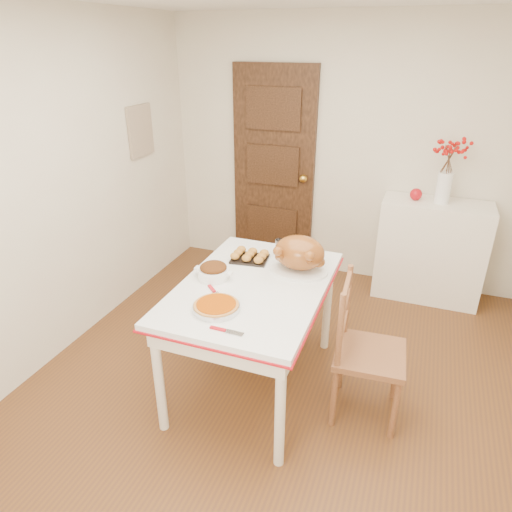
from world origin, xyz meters
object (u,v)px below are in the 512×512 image
at_px(sideboard, 430,251).
at_px(pumpkin_pie, 216,306).
at_px(chair_oak, 370,351).
at_px(turkey_platter, 299,254).
at_px(kitchen_table, 253,336).

distance_m(sideboard, pumpkin_pie, 2.46).
bearing_deg(sideboard, chair_oak, -99.97).
bearing_deg(turkey_platter, pumpkin_pie, -130.97).
bearing_deg(sideboard, turkey_platter, -120.43).
bearing_deg(sideboard, kitchen_table, -121.95).
distance_m(chair_oak, pumpkin_pie, 1.02).
height_order(kitchen_table, pumpkin_pie, pumpkin_pie).
bearing_deg(sideboard, pumpkin_pie, -119.17).
height_order(chair_oak, pumpkin_pie, chair_oak).
xyz_separation_m(sideboard, turkey_platter, (-0.87, -1.48, 0.47)).
distance_m(kitchen_table, chair_oak, 0.79).
bearing_deg(pumpkin_pie, turkey_platter, 63.83).
height_order(turkey_platter, pumpkin_pie, turkey_platter).
bearing_deg(pumpkin_pie, kitchen_table, 76.09).
height_order(chair_oak, turkey_platter, turkey_platter).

